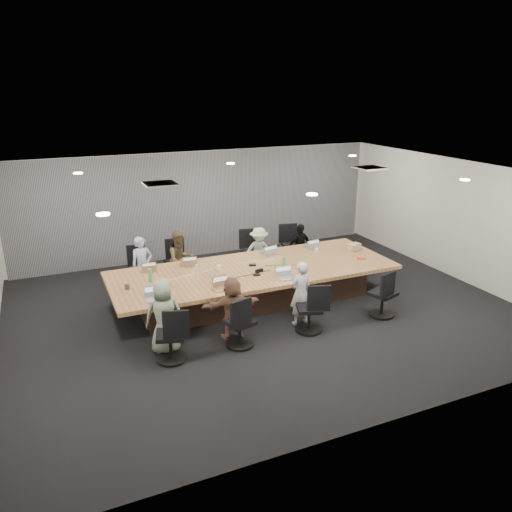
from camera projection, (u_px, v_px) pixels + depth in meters
name	position (u px, v px, depth m)	size (l,w,h in m)	color
floor	(264.00, 310.00, 10.33)	(10.00, 8.00, 0.00)	black
ceiling	(265.00, 175.00, 9.42)	(10.00, 8.00, 0.00)	white
wall_back	(202.00, 204.00, 13.34)	(10.00, 2.80, 0.00)	beige
wall_front	(394.00, 332.00, 6.41)	(10.00, 2.80, 0.00)	beige
wall_right	(456.00, 219.00, 11.77)	(8.00, 2.80, 0.00)	beige
curtain	(203.00, 204.00, 13.27)	(9.80, 0.04, 2.80)	slate
conference_table	(254.00, 283.00, 10.63)	(6.00, 2.20, 0.74)	#3C261C
chair_0	(140.00, 273.00, 11.31)	(0.51, 0.51, 0.75)	black
chair_1	(177.00, 266.00, 11.63)	(0.57, 0.57, 0.84)	black
chair_2	(253.00, 254.00, 12.36)	(0.58, 0.58, 0.87)	black
chair_3	(293.00, 248.00, 12.78)	(0.59, 0.59, 0.88)	black
chair_4	(170.00, 339.00, 8.30)	(0.54, 0.54, 0.79)	black
chair_5	(240.00, 326.00, 8.77)	(0.52, 0.52, 0.77)	black
chair_6	(309.00, 312.00, 9.30)	(0.53, 0.53, 0.78)	black
chair_7	(383.00, 297.00, 9.94)	(0.54, 0.54, 0.80)	black
person_0	(142.00, 266.00, 10.92)	(0.48, 0.31, 1.31)	#9BA9CB
laptop_0	(147.00, 270.00, 10.41)	(0.29, 0.20, 0.02)	#8C6647
person_1	(181.00, 260.00, 11.24)	(0.65, 0.51, 1.34)	#4F3E2A
laptop_1	(187.00, 264.00, 10.74)	(0.31, 0.21, 0.02)	#8C6647
person_2	(259.00, 252.00, 12.00)	(0.78, 0.45, 1.21)	#96AC95
laptop_2	(269.00, 253.00, 11.48)	(0.36, 0.25, 0.02)	#B2B2B7
person_3	(300.00, 247.00, 12.43)	(0.69, 0.29, 1.17)	black
laptop_3	(311.00, 247.00, 11.90)	(0.32, 0.22, 0.02)	#B2B2B7
person_4	(164.00, 316.00, 8.51)	(0.65, 0.43, 1.34)	gray
laptop_4	(157.00, 300.00, 8.96)	(0.35, 0.24, 0.02)	#B2B2B7
person_5	(232.00, 308.00, 9.01)	(1.09, 0.35, 1.18)	brown
laptop_5	(222.00, 289.00, 9.44)	(0.33, 0.23, 0.02)	#8C6647
person_6	(300.00, 293.00, 9.53)	(0.46, 0.30, 1.27)	#BEBEBE
laptop_6	(287.00, 278.00, 9.97)	(0.34, 0.23, 0.02)	#B2B2B7
bottle_green_left	(150.00, 275.00, 9.76)	(0.08, 0.08, 0.27)	#499A55
bottle_green_right	(284.00, 262.00, 10.58)	(0.06, 0.06, 0.23)	#499A55
bottle_clear	(197.00, 270.00, 10.10)	(0.07, 0.07, 0.23)	silver
cup_white_far	(219.00, 268.00, 10.41)	(0.09, 0.09, 0.11)	white
cup_white_near	(317.00, 250.00, 11.51)	(0.08, 0.08, 0.11)	white
mug_brown	(127.00, 286.00, 9.44)	(0.09, 0.09, 0.11)	brown
mic_left	(257.00, 275.00, 10.13)	(0.14, 0.09, 0.03)	black
mic_right	(252.00, 265.00, 10.68)	(0.14, 0.09, 0.03)	black
stapler	(259.00, 270.00, 10.31)	(0.17, 0.04, 0.07)	black
canvas_bag	(354.00, 247.00, 11.67)	(0.29, 0.18, 0.16)	tan
snack_packet	(362.00, 258.00, 11.11)	(0.19, 0.13, 0.04)	#D65B24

